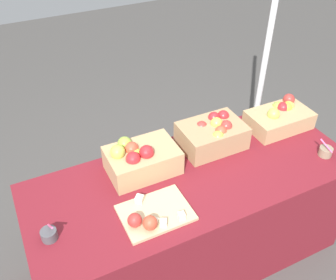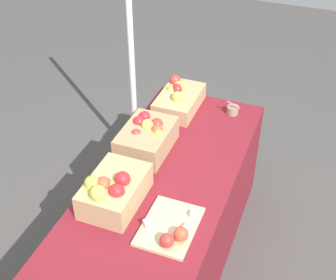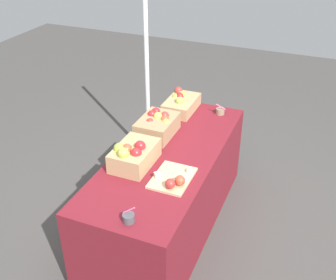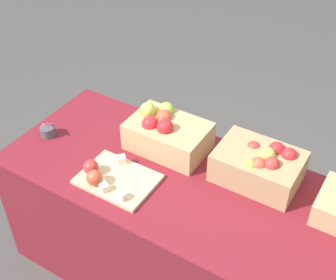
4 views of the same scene
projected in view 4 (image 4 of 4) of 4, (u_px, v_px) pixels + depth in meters
ground_plane at (189, 278)px, 2.59m from camera, size 10.00×10.00×0.00m
table at (191, 236)px, 2.35m from camera, size 1.90×0.76×0.74m
apple_crate_middle at (259, 165)px, 2.10m from camera, size 0.39×0.27×0.19m
apple_crate_right at (166, 132)px, 2.28m from camera, size 0.39×0.27×0.21m
cutting_board_front at (110, 177)px, 2.13m from camera, size 0.35×0.26×0.09m
sample_bowl_near at (48, 131)px, 2.39m from camera, size 0.08×0.08×0.11m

